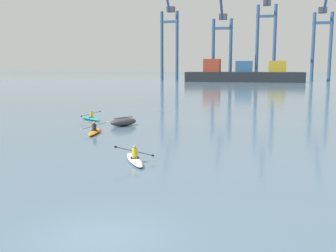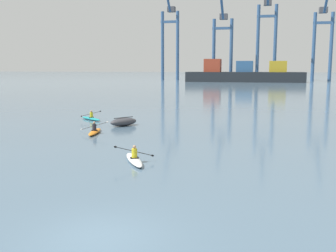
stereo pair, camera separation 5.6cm
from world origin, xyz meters
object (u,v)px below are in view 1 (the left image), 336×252
(gantry_crane_west, at_px, (169,34))
(gantry_crane_west_mid, at_px, (222,38))
(container_barge, at_px, (243,74))
(gantry_crane_east_mid, at_px, (266,30))
(kayak_orange, at_px, (95,131))
(kayak_white, at_px, (134,159))
(kayak_teal, at_px, (91,118))
(gantry_crane_east, at_px, (323,33))
(capsized_dinghy, at_px, (123,122))

(gantry_crane_west, height_order, gantry_crane_west_mid, gantry_crane_west)
(container_barge, bearing_deg, gantry_crane_east_mid, 60.14)
(container_barge, height_order, gantry_crane_west_mid, gantry_crane_west_mid)
(kayak_orange, bearing_deg, gantry_crane_west_mid, 90.75)
(gantry_crane_west_mid, bearing_deg, kayak_orange, -89.25)
(gantry_crane_west, distance_m, kayak_orange, 128.22)
(gantry_crane_west, relative_size, kayak_white, 11.52)
(gantry_crane_east_mid, distance_m, kayak_teal, 120.05)
(kayak_white, bearing_deg, gantry_crane_east_mid, 86.51)
(gantry_crane_east, bearing_deg, kayak_white, -101.70)
(kayak_teal, bearing_deg, gantry_crane_east_mid, 81.48)
(gantry_crane_west, bearing_deg, gantry_crane_east, 0.07)
(container_barge, xyz_separation_m, kayak_orange, (-6.72, -112.13, -2.47))
(capsized_dinghy, bearing_deg, gantry_crane_west, 100.84)
(container_barge, xyz_separation_m, kayak_white, (-0.85, -120.45, -2.47))
(container_barge, height_order, gantry_crane_west, gantry_crane_west)
(kayak_teal, bearing_deg, gantry_crane_east, 72.51)
(gantry_crane_west_mid, height_order, capsized_dinghy, gantry_crane_west_mid)
(gantry_crane_west_mid, bearing_deg, kayak_white, -86.69)
(container_barge, height_order, gantry_crane_east, gantry_crane_east)
(kayak_teal, distance_m, kayak_white, 18.37)
(gantry_crane_east_mid, bearing_deg, container_barge, -119.86)
(container_barge, height_order, kayak_white, container_barge)
(capsized_dinghy, distance_m, kayak_orange, 4.45)
(gantry_crane_east, bearing_deg, gantry_crane_east_mid, -179.15)
(gantry_crane_east, xyz_separation_m, capsized_dinghy, (-32.67, -120.72, -16.66))
(capsized_dinghy, height_order, kayak_teal, kayak_teal)
(capsized_dinghy, bearing_deg, gantry_crane_west_mid, 91.18)
(gantry_crane_east_mid, height_order, capsized_dinghy, gantry_crane_east_mid)
(capsized_dinghy, bearing_deg, gantry_crane_east, 74.86)
(gantry_crane_west, xyz_separation_m, kayak_orange, (22.28, -125.03, -17.64))
(gantry_crane_west_mid, xyz_separation_m, capsized_dinghy, (2.39, -115.80, -15.06))
(gantry_crane_east_mid, height_order, gantry_crane_east, gantry_crane_east)
(kayak_white, bearing_deg, gantry_crane_west_mid, 93.31)
(gantry_crane_east_mid, xyz_separation_m, gantry_crane_east, (19.50, 0.29, -1.29))
(gantry_crane_east_mid, height_order, kayak_white, gantry_crane_east_mid)
(gantry_crane_west_mid, distance_m, kayak_orange, 121.15)
(gantry_crane_west, bearing_deg, gantry_crane_east_mid, -0.36)
(gantry_crane_west, xyz_separation_m, gantry_crane_east_mid, (36.27, -0.23, 0.49))
(gantry_crane_east_mid, xyz_separation_m, kayak_white, (-8.13, -133.12, -18.13))
(gantry_crane_east_mid, bearing_deg, capsized_dinghy, -96.24)
(gantry_crane_east_mid, bearing_deg, gantry_crane_west_mid, -163.45)
(gantry_crane_east_mid, xyz_separation_m, kayak_orange, (-13.99, -124.80, -18.13))
(kayak_orange, bearing_deg, kayak_teal, 115.73)
(capsized_dinghy, xyz_separation_m, kayak_teal, (-4.41, 3.07, -0.18))
(container_barge, distance_m, gantry_crane_west_mid, 17.21)
(gantry_crane_west_mid, distance_m, kayak_white, 129.61)
(kayak_orange, relative_size, kayak_teal, 1.13)
(kayak_white, bearing_deg, container_barge, 89.59)
(gantry_crane_west, bearing_deg, kayak_white, -78.08)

